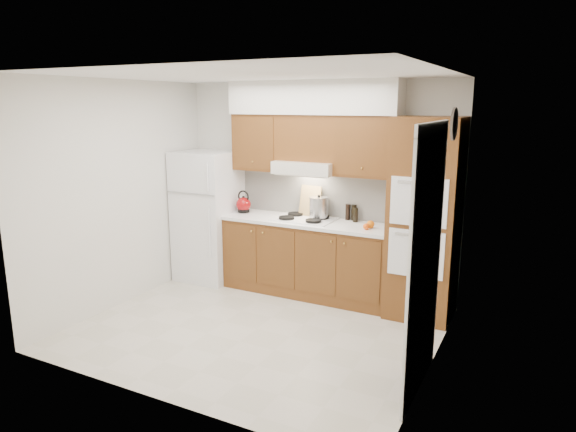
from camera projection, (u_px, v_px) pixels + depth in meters
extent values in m
plane|color=beige|center=(257.00, 329.00, 5.42)|extent=(3.60, 3.60, 0.00)
plane|color=white|center=(253.00, 75.00, 4.86)|extent=(3.60, 3.60, 0.00)
cube|color=silver|center=(316.00, 187.00, 6.45)|extent=(3.60, 0.02, 2.60)
cube|color=silver|center=(121.00, 194.00, 5.95)|extent=(0.02, 3.00, 2.60)
cube|color=silver|center=(438.00, 228.00, 4.34)|extent=(0.02, 3.00, 2.60)
cube|color=white|center=(209.00, 216.00, 6.85)|extent=(0.75, 0.72, 1.72)
cube|color=brown|center=(307.00, 259.00, 6.36)|extent=(2.11, 0.60, 0.90)
cube|color=white|center=(307.00, 222.00, 6.25)|extent=(2.13, 0.62, 0.04)
cube|color=white|center=(317.00, 194.00, 6.44)|extent=(2.11, 0.03, 0.56)
cube|color=brown|center=(425.00, 219.00, 5.57)|extent=(0.70, 0.65, 2.20)
cube|color=brown|center=(260.00, 142.00, 6.50)|extent=(0.63, 0.33, 0.70)
cube|color=brown|center=(368.00, 146.00, 5.87)|extent=(0.73, 0.33, 0.70)
cube|color=silver|center=(307.00, 167.00, 6.20)|extent=(0.75, 0.45, 0.15)
cube|color=brown|center=(309.00, 138.00, 6.18)|extent=(0.75, 0.33, 0.55)
cube|color=silver|center=(313.00, 97.00, 6.04)|extent=(2.13, 0.36, 0.40)
cube|color=white|center=(304.00, 219.00, 6.28)|extent=(0.74, 0.50, 0.01)
cube|color=black|center=(425.00, 268.00, 4.10)|extent=(0.02, 0.90, 2.10)
cylinder|color=#3F3833|center=(454.00, 124.00, 4.64)|extent=(0.02, 0.30, 0.30)
sphere|color=maroon|center=(244.00, 205.00, 6.66)|extent=(0.25, 0.25, 0.19)
cube|color=tan|center=(310.00, 201.00, 6.40)|extent=(0.30, 0.13, 0.38)
cylinder|color=#BBBCC0|center=(319.00, 207.00, 6.27)|extent=(0.27, 0.27, 0.24)
cylinder|color=black|center=(348.00, 212.00, 6.24)|extent=(0.06, 0.06, 0.20)
cylinder|color=black|center=(354.00, 212.00, 6.22)|extent=(0.07, 0.07, 0.19)
cylinder|color=black|center=(356.00, 215.00, 6.13)|extent=(0.07, 0.07, 0.17)
sphere|color=#DC510B|center=(366.00, 227.00, 5.77)|extent=(0.08, 0.08, 0.07)
sphere|color=#D74E0B|center=(371.00, 224.00, 5.84)|extent=(0.12, 0.12, 0.09)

